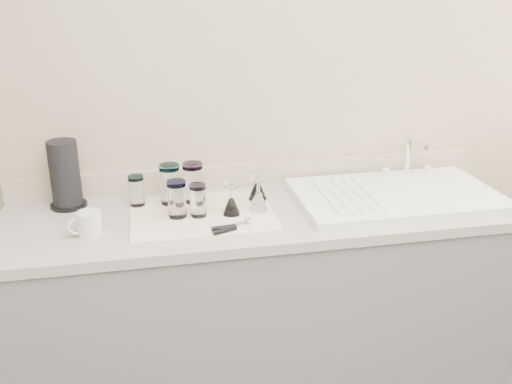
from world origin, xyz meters
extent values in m
cube|color=tan|center=(0.00, 1.50, 1.25)|extent=(3.50, 0.04, 2.50)
cube|color=slate|center=(0.00, 1.20, 0.43)|extent=(2.00, 0.60, 0.86)
cube|color=gray|center=(0.00, 1.20, 0.88)|extent=(2.06, 0.62, 0.04)
cube|color=white|center=(0.55, 1.20, 0.92)|extent=(0.82, 0.50, 0.03)
cylinder|color=silver|center=(0.69, 1.40, 1.03)|extent=(0.02, 0.02, 0.18)
cylinder|color=silver|center=(0.69, 1.32, 1.10)|extent=(0.02, 0.16, 0.02)
cylinder|color=silver|center=(0.59, 1.40, 0.96)|extent=(0.03, 0.03, 0.04)
cylinder|color=silver|center=(0.79, 1.40, 0.96)|extent=(0.03, 0.03, 0.04)
cube|color=white|center=(-0.25, 1.20, 0.90)|extent=(0.55, 0.42, 0.01)
cylinder|color=white|center=(-0.50, 1.34, 0.96)|extent=(0.06, 0.06, 0.11)
cylinder|color=#1F7C7E|center=(-0.50, 1.34, 1.02)|extent=(0.06, 0.06, 0.02)
cylinder|color=white|center=(-0.36, 1.33, 0.98)|extent=(0.08, 0.08, 0.14)
cylinder|color=#2AB4CA|center=(-0.36, 1.33, 1.06)|extent=(0.08, 0.08, 0.02)
cylinder|color=white|center=(-0.27, 1.33, 0.98)|extent=(0.08, 0.08, 0.14)
cylinder|color=purple|center=(-0.27, 1.33, 1.06)|extent=(0.08, 0.08, 0.02)
cylinder|color=white|center=(-0.35, 1.19, 0.97)|extent=(0.07, 0.07, 0.13)
cylinder|color=#1F32CB|center=(-0.35, 1.19, 1.04)|extent=(0.07, 0.07, 0.02)
cylinder|color=white|center=(-0.27, 1.18, 0.96)|extent=(0.06, 0.06, 0.11)
cylinder|color=#9187CB|center=(-0.27, 1.18, 1.03)|extent=(0.06, 0.06, 0.02)
cone|color=white|center=(-0.01, 1.30, 0.94)|extent=(0.08, 0.08, 0.07)
cylinder|color=white|center=(-0.01, 1.30, 1.01)|extent=(0.01, 0.01, 0.06)
cylinder|color=white|center=(-0.01, 1.30, 1.04)|extent=(0.08, 0.08, 0.01)
cone|color=white|center=(-0.14, 1.17, 0.94)|extent=(0.07, 0.07, 0.07)
cylinder|color=white|center=(-0.14, 1.17, 1.00)|extent=(0.01, 0.01, 0.05)
cylinder|color=white|center=(-0.14, 1.17, 1.03)|extent=(0.07, 0.07, 0.01)
cone|color=white|center=(-0.03, 1.20, 0.94)|extent=(0.07, 0.07, 0.07)
cylinder|color=white|center=(-0.03, 1.20, 1.01)|extent=(0.01, 0.01, 0.06)
cylinder|color=white|center=(-0.03, 1.20, 1.04)|extent=(0.07, 0.07, 0.01)
cube|color=silver|center=(-0.12, 1.04, 0.92)|extent=(0.06, 0.04, 0.02)
cylinder|color=black|center=(-0.18, 1.01, 0.92)|extent=(0.11, 0.06, 0.02)
cylinder|color=black|center=(-0.18, 1.03, 0.92)|extent=(0.11, 0.03, 0.02)
cylinder|color=silver|center=(-0.67, 1.10, 0.94)|extent=(0.11, 0.11, 0.09)
torus|color=silver|center=(-0.71, 1.09, 0.94)|extent=(0.07, 0.03, 0.07)
cylinder|color=black|center=(-0.77, 1.40, 0.91)|extent=(0.15, 0.15, 0.01)
cylinder|color=black|center=(-0.77, 1.40, 1.04)|extent=(0.12, 0.12, 0.26)
camera|label=1|loc=(-0.46, -0.83, 1.79)|focal=40.00mm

